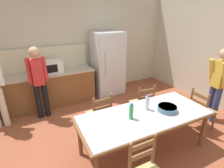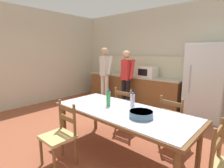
# 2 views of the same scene
# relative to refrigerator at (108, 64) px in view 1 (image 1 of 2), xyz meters

# --- Properties ---
(ground_plane) EXTENTS (8.32, 8.32, 0.00)m
(ground_plane) POSITION_rel_refrigerator_xyz_m (-1.11, -2.19, -0.91)
(ground_plane) COLOR brown
(wall_back) EXTENTS (6.52, 0.12, 2.90)m
(wall_back) POSITION_rel_refrigerator_xyz_m (-1.11, 0.47, 0.54)
(wall_back) COLOR beige
(wall_back) RESTS_ON ground
(kitchen_counter) EXTENTS (3.18, 0.66, 0.89)m
(kitchen_counter) POSITION_rel_refrigerator_xyz_m (-2.12, 0.04, -0.46)
(kitchen_counter) COLOR brown
(kitchen_counter) RESTS_ON ground
(counter_splashback) EXTENTS (3.14, 0.03, 0.60)m
(counter_splashback) POSITION_rel_refrigerator_xyz_m (-2.12, 0.35, 0.28)
(counter_splashback) COLOR beige
(counter_splashback) RESTS_ON kitchen_counter
(refrigerator) EXTENTS (0.86, 0.73, 1.82)m
(refrigerator) POSITION_rel_refrigerator_xyz_m (0.00, 0.00, 0.00)
(refrigerator) COLOR silver
(refrigerator) RESTS_ON ground
(microwave) EXTENTS (0.50, 0.39, 0.30)m
(microwave) POSITION_rel_refrigerator_xyz_m (-1.57, 0.02, 0.13)
(microwave) COLOR white
(microwave) RESTS_ON kitchen_counter
(dining_table) EXTENTS (2.29, 1.03, 0.75)m
(dining_table) POSITION_rel_refrigerator_xyz_m (-0.57, -2.51, -0.23)
(dining_table) COLOR brown
(dining_table) RESTS_ON ground
(bottle_near_centre) EXTENTS (0.07, 0.07, 0.27)m
(bottle_near_centre) POSITION_rel_refrigerator_xyz_m (-0.86, -2.50, -0.04)
(bottle_near_centre) COLOR green
(bottle_near_centre) RESTS_ON dining_table
(bottle_off_centre) EXTENTS (0.07, 0.07, 0.27)m
(bottle_off_centre) POSITION_rel_refrigerator_xyz_m (-0.46, -2.39, -0.04)
(bottle_off_centre) COLOR silver
(bottle_off_centre) RESTS_ON dining_table
(serving_bowl) EXTENTS (0.32, 0.32, 0.09)m
(serving_bowl) POSITION_rel_refrigerator_xyz_m (-0.18, -2.59, -0.11)
(serving_bowl) COLOR slate
(serving_bowl) RESTS_ON dining_table
(chair_head_end) EXTENTS (0.41, 0.43, 0.91)m
(chair_head_end) POSITION_rel_refrigerator_xyz_m (0.85, -2.56, -0.47)
(chair_head_end) COLOR brown
(chair_head_end) RESTS_ON ground
(chair_side_far_right) EXTENTS (0.46, 0.44, 0.91)m
(chair_side_far_right) POSITION_rel_refrigerator_xyz_m (-0.04, -1.76, -0.47)
(chair_side_far_right) COLOR brown
(chair_side_far_right) RESTS_ON ground
(chair_side_far_left) EXTENTS (0.44, 0.42, 0.91)m
(chair_side_far_left) POSITION_rel_refrigerator_xyz_m (-1.05, -1.72, -0.47)
(chair_side_far_left) COLOR brown
(chair_side_far_left) RESTS_ON ground
(person_at_counter) EXTENTS (0.42, 0.29, 1.66)m
(person_at_counter) POSITION_rel_refrigerator_xyz_m (-1.96, -0.50, 0.02)
(person_at_counter) COLOR black
(person_at_counter) RESTS_ON ground
(person_by_table) EXTENTS (0.32, 0.45, 1.65)m
(person_by_table) POSITION_rel_refrigerator_xyz_m (1.40, -2.45, 0.02)
(person_by_table) COLOR navy
(person_by_table) RESTS_ON ground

